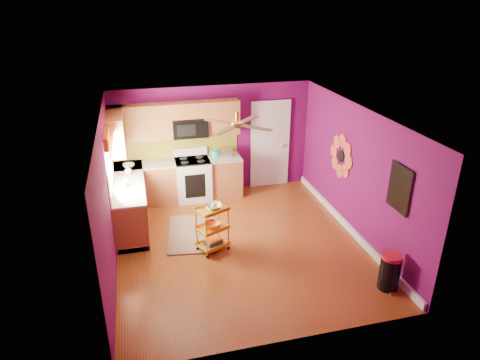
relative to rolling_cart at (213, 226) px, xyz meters
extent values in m
plane|color=maroon|center=(0.52, 0.04, -0.49)|extent=(5.00, 5.00, 0.00)
cube|color=#620B53|center=(0.52, 2.54, 0.76)|extent=(4.50, 0.04, 2.50)
cube|color=#620B53|center=(0.52, -2.46, 0.76)|extent=(4.50, 0.04, 2.50)
cube|color=#620B53|center=(-1.73, 0.04, 0.76)|extent=(0.04, 5.00, 2.50)
cube|color=#620B53|center=(2.77, 0.04, 0.76)|extent=(0.04, 5.00, 2.50)
cube|color=silver|center=(0.52, 0.04, 2.01)|extent=(4.50, 5.00, 0.04)
cube|color=white|center=(2.74, 0.04, -0.42)|extent=(0.05, 4.90, 0.14)
cube|color=brown|center=(-1.43, 1.39, -0.04)|extent=(0.60, 2.30, 0.90)
cube|color=brown|center=(-0.33, 2.24, -0.04)|extent=(2.80, 0.60, 0.90)
cube|color=beige|center=(-1.43, 1.39, 0.43)|extent=(0.63, 2.30, 0.04)
cube|color=beige|center=(-0.33, 2.24, 0.43)|extent=(2.80, 0.63, 0.04)
cube|color=black|center=(-1.43, 1.39, -0.44)|extent=(0.54, 2.30, 0.10)
cube|color=black|center=(-0.33, 2.24, -0.44)|extent=(2.80, 0.54, 0.10)
cube|color=white|center=(-0.03, 2.21, -0.03)|extent=(0.76, 0.66, 0.92)
cube|color=black|center=(-0.03, 2.21, 0.44)|extent=(0.76, 0.62, 0.03)
cube|color=white|center=(-0.03, 2.49, 0.55)|extent=(0.76, 0.06, 0.18)
cube|color=black|center=(-0.03, 1.89, -0.04)|extent=(0.45, 0.02, 0.55)
cube|color=brown|center=(-1.07, 2.38, 1.34)|extent=(1.32, 0.33, 0.75)
cube|color=brown|center=(0.71, 2.38, 1.34)|extent=(0.72, 0.33, 0.75)
cube|color=brown|center=(-0.03, 2.38, 1.54)|extent=(0.76, 0.33, 0.34)
cube|color=brown|center=(-1.57, 1.89, 1.34)|extent=(0.33, 1.30, 0.75)
cube|color=black|center=(-0.03, 2.34, 1.16)|extent=(0.76, 0.38, 0.40)
cube|color=brown|center=(-0.33, 2.53, 0.71)|extent=(2.80, 0.01, 0.51)
cube|color=brown|center=(-1.72, 1.39, 0.71)|extent=(0.01, 2.30, 0.51)
cube|color=white|center=(-1.71, 1.09, 1.06)|extent=(0.03, 1.20, 1.00)
cube|color=orange|center=(-1.68, 1.09, 1.53)|extent=(0.08, 1.35, 0.22)
cube|color=white|center=(1.87, 2.52, 0.54)|extent=(0.85, 0.04, 2.05)
cube|color=white|center=(1.87, 2.50, 0.54)|extent=(0.95, 0.02, 2.15)
sphere|color=#BF8C3F|center=(2.19, 2.46, 0.51)|extent=(0.07, 0.07, 0.07)
cylinder|color=black|center=(2.75, 0.64, 0.86)|extent=(0.01, 0.24, 0.24)
cube|color=teal|center=(2.75, -1.36, 1.06)|extent=(0.03, 0.52, 0.72)
cube|color=black|center=(2.73, -1.36, 1.06)|extent=(0.01, 0.56, 0.76)
cylinder|color=#BF8C3F|center=(0.52, 0.24, 1.93)|extent=(0.06, 0.06, 0.16)
cylinder|color=#BF8C3F|center=(0.52, 0.24, 1.79)|extent=(0.20, 0.20, 0.08)
cube|color=#4C2D19|center=(0.79, 0.51, 1.79)|extent=(0.47, 0.47, 0.01)
cube|color=#4C2D19|center=(0.25, 0.51, 1.79)|extent=(0.47, 0.47, 0.01)
cube|color=#4C2D19|center=(0.25, -0.03, 1.79)|extent=(0.47, 0.47, 0.01)
cube|color=#4C2D19|center=(0.79, -0.03, 1.79)|extent=(0.47, 0.47, 0.01)
cube|color=black|center=(-0.30, 0.66, -0.48)|extent=(1.10, 1.59, 0.02)
cylinder|color=gold|center=(-0.15, -0.25, -0.04)|extent=(0.02, 0.02, 0.81)
cylinder|color=gold|center=(0.27, -0.06, -0.04)|extent=(0.02, 0.02, 0.81)
cylinder|color=gold|center=(-0.29, 0.05, -0.04)|extent=(0.02, 0.02, 0.81)
cylinder|color=gold|center=(0.14, 0.24, -0.04)|extent=(0.02, 0.02, 0.81)
sphere|color=black|center=(-0.15, -0.25, -0.46)|extent=(0.06, 0.06, 0.06)
sphere|color=black|center=(0.27, -0.06, -0.46)|extent=(0.06, 0.06, 0.06)
sphere|color=black|center=(-0.29, 0.05, -0.46)|extent=(0.06, 0.06, 0.06)
sphere|color=black|center=(0.14, 0.24, -0.46)|extent=(0.06, 0.06, 0.06)
cube|color=gold|center=(-0.01, 0.00, 0.34)|extent=(0.64, 0.56, 0.03)
cube|color=gold|center=(-0.01, 0.00, -0.03)|extent=(0.64, 0.56, 0.03)
cube|color=gold|center=(-0.01, 0.00, -0.37)|extent=(0.64, 0.56, 0.03)
imported|color=beige|center=(0.04, 0.02, 0.39)|extent=(0.38, 0.38, 0.07)
sphere|color=yellow|center=(0.04, 0.02, 0.41)|extent=(0.10, 0.10, 0.10)
imported|color=orange|center=(-0.01, 0.00, 0.03)|extent=(0.39, 0.39, 0.09)
cube|color=navy|center=(-0.01, 0.00, -0.34)|extent=(0.37, 0.33, 0.04)
cube|color=#267233|center=(-0.01, 0.00, -0.30)|extent=(0.37, 0.33, 0.03)
cube|color=orange|center=(-0.01, 0.00, -0.27)|extent=(0.37, 0.33, 0.03)
cylinder|color=black|center=(2.51, -1.77, -0.21)|extent=(0.34, 0.34, 0.56)
cylinder|color=#B31928|center=(2.51, -1.77, 0.10)|extent=(0.33, 0.33, 0.07)
cube|color=beige|center=(2.51, -1.93, -0.47)|extent=(0.11, 0.06, 0.03)
cylinder|color=#16A99F|center=(0.50, 2.29, 0.53)|extent=(0.18, 0.18, 0.16)
sphere|color=#16A99F|center=(0.50, 2.29, 0.63)|extent=(0.06, 0.06, 0.06)
cube|color=beige|center=(0.76, 2.23, 0.54)|extent=(0.22, 0.15, 0.18)
imported|color=#EA3F72|center=(-1.46, 1.15, 0.54)|extent=(0.08, 0.08, 0.18)
imported|color=white|center=(-1.41, 1.73, 0.55)|extent=(0.15, 0.15, 0.19)
imported|color=white|center=(-1.40, 2.14, 0.48)|extent=(0.25, 0.25, 0.06)
imported|color=white|center=(-1.49, 1.11, 0.50)|extent=(0.13, 0.13, 0.10)
camera|label=1|loc=(-1.15, -6.62, 3.88)|focal=32.00mm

